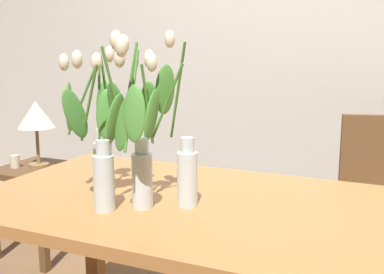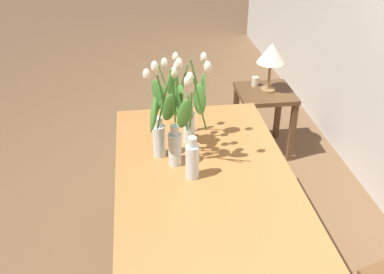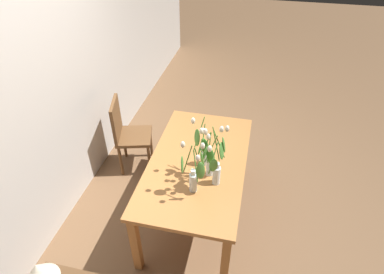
% 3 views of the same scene
% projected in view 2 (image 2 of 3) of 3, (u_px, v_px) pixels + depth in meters
% --- Properties ---
extents(dining_table, '(1.60, 0.90, 0.74)m').
position_uv_depth(dining_table, '(205.00, 193.00, 2.29)').
color(dining_table, '#B7753D').
rests_on(dining_table, ground).
extents(tulip_vase_0, '(0.19, 0.17, 0.56)m').
position_uv_depth(tulip_vase_0, '(162.00, 124.00, 2.36)').
color(tulip_vase_0, silver).
rests_on(tulip_vase_0, dining_table).
extents(tulip_vase_1, '(0.23, 0.22, 0.52)m').
position_uv_depth(tulip_vase_1, '(187.00, 109.00, 2.46)').
color(tulip_vase_1, silver).
rests_on(tulip_vase_1, dining_table).
extents(tulip_vase_2, '(0.19, 0.18, 0.57)m').
position_uv_depth(tulip_vase_2, '(193.00, 141.00, 2.19)').
color(tulip_vase_2, silver).
rests_on(tulip_vase_2, dining_table).
extents(tulip_vase_3, '(0.20, 0.25, 0.57)m').
position_uv_depth(tulip_vase_3, '(171.00, 126.00, 2.25)').
color(tulip_vase_3, silver).
rests_on(tulip_vase_3, dining_table).
extents(side_table, '(0.44, 0.44, 0.55)m').
position_uv_depth(side_table, '(264.00, 104.00, 3.65)').
color(side_table, brown).
rests_on(side_table, ground).
extents(table_lamp, '(0.22, 0.22, 0.40)m').
position_uv_depth(table_lamp, '(271.00, 54.00, 3.44)').
color(table_lamp, olive).
rests_on(table_lamp, side_table).
extents(pillar_candle, '(0.06, 0.06, 0.07)m').
position_uv_depth(pillar_candle, '(255.00, 81.00, 3.66)').
color(pillar_candle, beige).
rests_on(pillar_candle, side_table).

